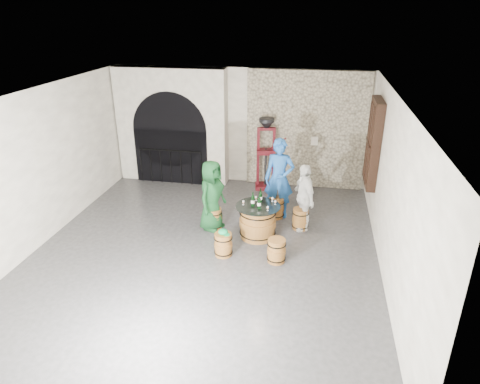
% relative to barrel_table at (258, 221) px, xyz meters
% --- Properties ---
extents(ground, '(8.00, 8.00, 0.00)m').
position_rel_barrel_table_xyz_m(ground, '(-0.97, -0.80, -0.37)').
color(ground, '#313134').
rests_on(ground, ground).
extents(wall_back, '(8.00, 0.00, 8.00)m').
position_rel_barrel_table_xyz_m(wall_back, '(-0.97, 3.20, 1.23)').
color(wall_back, silver).
rests_on(wall_back, ground).
extents(wall_front, '(8.00, 0.00, 8.00)m').
position_rel_barrel_table_xyz_m(wall_front, '(-0.97, -4.80, 1.23)').
color(wall_front, silver).
rests_on(wall_front, ground).
extents(wall_left, '(0.00, 8.00, 8.00)m').
position_rel_barrel_table_xyz_m(wall_left, '(-4.47, -0.80, 1.23)').
color(wall_left, silver).
rests_on(wall_left, ground).
extents(wall_right, '(0.00, 8.00, 8.00)m').
position_rel_barrel_table_xyz_m(wall_right, '(2.53, -0.80, 1.23)').
color(wall_right, silver).
rests_on(wall_right, ground).
extents(ceiling, '(8.00, 8.00, 0.00)m').
position_rel_barrel_table_xyz_m(ceiling, '(-0.97, -0.80, 2.83)').
color(ceiling, beige).
rests_on(ceiling, wall_back).
extents(stone_facing_panel, '(3.20, 0.12, 3.18)m').
position_rel_barrel_table_xyz_m(stone_facing_panel, '(0.83, 3.14, 1.23)').
color(stone_facing_panel, '#B1A88D').
rests_on(stone_facing_panel, ground).
extents(arched_opening, '(3.10, 0.60, 3.19)m').
position_rel_barrel_table_xyz_m(arched_opening, '(-2.87, 2.94, 1.21)').
color(arched_opening, silver).
rests_on(arched_opening, ground).
extents(shuttered_window, '(0.23, 1.10, 2.00)m').
position_rel_barrel_table_xyz_m(shuttered_window, '(2.41, 1.60, 1.43)').
color(shuttered_window, black).
rests_on(shuttered_window, wall_right).
extents(barrel_table, '(0.97, 0.97, 0.75)m').
position_rel_barrel_table_xyz_m(barrel_table, '(0.00, 0.00, 0.00)').
color(barrel_table, brown).
rests_on(barrel_table, ground).
extents(barrel_stool_left, '(0.38, 0.38, 0.49)m').
position_rel_barrel_table_xyz_m(barrel_stool_left, '(-1.03, 0.20, -0.13)').
color(barrel_stool_left, brown).
rests_on(barrel_stool_left, ground).
extents(barrel_stool_far, '(0.38, 0.38, 0.49)m').
position_rel_barrel_table_xyz_m(barrel_stool_far, '(0.30, 1.01, -0.13)').
color(barrel_stool_far, brown).
rests_on(barrel_stool_far, ground).
extents(barrel_stool_right, '(0.38, 0.38, 0.49)m').
position_rel_barrel_table_xyz_m(barrel_stool_right, '(0.90, 0.55, -0.13)').
color(barrel_stool_right, brown).
rests_on(barrel_stool_right, ground).
extents(barrel_stool_near_right, '(0.38, 0.38, 0.49)m').
position_rel_barrel_table_xyz_m(barrel_stool_near_right, '(0.51, -0.92, -0.13)').
color(barrel_stool_near_right, brown).
rests_on(barrel_stool_near_right, ground).
extents(barrel_stool_near_left, '(0.38, 0.38, 0.49)m').
position_rel_barrel_table_xyz_m(barrel_stool_near_left, '(-0.57, -0.89, -0.13)').
color(barrel_stool_near_left, brown).
rests_on(barrel_stool_near_left, ground).
extents(green_cap, '(0.24, 0.19, 0.11)m').
position_rel_barrel_table_xyz_m(green_cap, '(-0.57, -0.89, 0.16)').
color(green_cap, '#0D8F4B').
rests_on(green_cap, barrel_stool_near_left).
extents(person_green, '(0.76, 0.92, 1.62)m').
position_rel_barrel_table_xyz_m(person_green, '(-1.07, 0.21, 0.44)').
color(person_green, '#113F1C').
rests_on(person_green, ground).
extents(person_blue, '(0.71, 0.47, 1.92)m').
position_rel_barrel_table_xyz_m(person_blue, '(0.34, 1.12, 0.59)').
color(person_blue, '#1C509C').
rests_on(person_blue, ground).
extents(person_white, '(0.73, 0.98, 1.55)m').
position_rel_barrel_table_xyz_m(person_white, '(0.94, 0.57, 0.40)').
color(person_white, silver).
rests_on(person_white, ground).
extents(wine_bottle_left, '(0.08, 0.08, 0.32)m').
position_rel_barrel_table_xyz_m(wine_bottle_left, '(-0.11, -0.03, 0.51)').
color(wine_bottle_left, black).
rests_on(wine_bottle_left, barrel_table).
extents(wine_bottle_center, '(0.08, 0.08, 0.32)m').
position_rel_barrel_table_xyz_m(wine_bottle_center, '(0.04, -0.12, 0.51)').
color(wine_bottle_center, black).
rests_on(wine_bottle_center, barrel_table).
extents(wine_bottle_right, '(0.08, 0.08, 0.32)m').
position_rel_barrel_table_xyz_m(wine_bottle_right, '(0.02, 0.19, 0.51)').
color(wine_bottle_right, black).
rests_on(wine_bottle_right, barrel_table).
extents(tasting_glass_a, '(0.05, 0.05, 0.10)m').
position_rel_barrel_table_xyz_m(tasting_glass_a, '(-0.32, -0.01, 0.43)').
color(tasting_glass_a, '#B35A22').
rests_on(tasting_glass_a, barrel_table).
extents(tasting_glass_b, '(0.05, 0.05, 0.10)m').
position_rel_barrel_table_xyz_m(tasting_glass_b, '(0.36, 0.13, 0.43)').
color(tasting_glass_b, '#B35A22').
rests_on(tasting_glass_b, barrel_table).
extents(tasting_glass_c, '(0.05, 0.05, 0.10)m').
position_rel_barrel_table_xyz_m(tasting_glass_c, '(-0.08, 0.26, 0.43)').
color(tasting_glass_c, '#B35A22').
rests_on(tasting_glass_c, barrel_table).
extents(tasting_glass_d, '(0.05, 0.05, 0.10)m').
position_rel_barrel_table_xyz_m(tasting_glass_d, '(0.28, 0.28, 0.43)').
color(tasting_glass_d, '#B35A22').
rests_on(tasting_glass_d, barrel_table).
extents(tasting_glass_e, '(0.05, 0.05, 0.10)m').
position_rel_barrel_table_xyz_m(tasting_glass_e, '(0.23, -0.19, 0.43)').
color(tasting_glass_e, '#B35A22').
rests_on(tasting_glass_e, barrel_table).
extents(tasting_glass_f, '(0.05, 0.05, 0.10)m').
position_rel_barrel_table_xyz_m(tasting_glass_f, '(-0.32, 0.01, 0.43)').
color(tasting_glass_f, '#B35A22').
rests_on(tasting_glass_f, barrel_table).
extents(side_barrel, '(0.48, 0.48, 0.64)m').
position_rel_barrel_table_xyz_m(side_barrel, '(-1.68, 2.53, -0.05)').
color(side_barrel, brown).
rests_on(side_barrel, ground).
extents(corking_press, '(0.85, 0.53, 1.98)m').
position_rel_barrel_table_xyz_m(corking_press, '(-0.20, 2.76, 0.78)').
color(corking_press, '#520D17').
rests_on(corking_press, ground).
extents(control_box, '(0.18, 0.10, 0.22)m').
position_rel_barrel_table_xyz_m(control_box, '(1.08, 3.06, 0.98)').
color(control_box, silver).
rests_on(control_box, wall_back).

